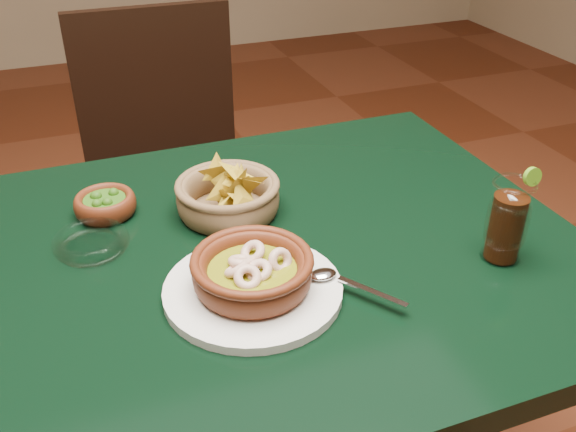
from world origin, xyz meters
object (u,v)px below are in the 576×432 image
object	(u,v)px
cola_drink	(507,222)
dining_chair	(172,181)
dining_table	(201,312)
chip_basket	(228,196)
shrimp_plate	(253,276)

from	to	relation	value
cola_drink	dining_chair	bearing A→B (deg)	111.26
dining_table	chip_basket	distance (m)	0.20
cola_drink	chip_basket	bearing A→B (deg)	141.74
shrimp_plate	cola_drink	world-z (taller)	cola_drink
dining_table	cola_drink	size ratio (longest dim) A/B	8.19
shrimp_plate	cola_drink	distance (m)	0.38
chip_basket	dining_chair	bearing A→B (deg)	89.23
shrimp_plate	chip_basket	xyz separation A→B (m)	(0.03, 0.22, 0.00)
dining_table	dining_chair	distance (m)	0.73
dining_table	chip_basket	world-z (taller)	chip_basket
dining_table	shrimp_plate	world-z (taller)	shrimp_plate
dining_chair	chip_basket	xyz separation A→B (m)	(-0.01, -0.59, 0.27)
dining_table	cola_drink	distance (m)	0.49
shrimp_plate	cola_drink	size ratio (longest dim) A/B	2.07
dining_chair	chip_basket	size ratio (longest dim) A/B	4.55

